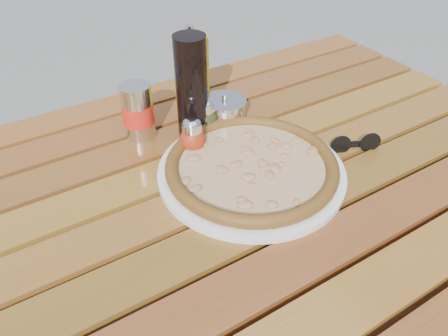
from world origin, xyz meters
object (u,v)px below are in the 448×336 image
table (229,215)px  pizza (252,165)px  dark_bottle (192,88)px  sunglasses (355,144)px  pepper_shaker (192,137)px  parmesan_tin (225,111)px  soda_can (138,112)px  olive_oil_cruet (192,76)px  plate (251,172)px  oregano_shaker (205,117)px

table → pizza: (0.05, 0.01, 0.10)m
dark_bottle → sunglasses: size_ratio=2.02×
pepper_shaker → parmesan_tin: bearing=28.5°
pepper_shaker → sunglasses: (0.29, -0.17, -0.02)m
dark_bottle → soda_can: bearing=152.2°
pizza → parmesan_tin: 0.19m
dark_bottle → pizza: bearing=-82.5°
table → sunglasses: 0.30m
olive_oil_cruet → parmesan_tin: olive_oil_cruet is taller
pepper_shaker → soda_can: (-0.07, 0.12, 0.02)m
table → plate: 0.10m
soda_can → sunglasses: 0.46m
oregano_shaker → sunglasses: (0.23, -0.22, -0.02)m
oregano_shaker → parmesan_tin: (0.06, 0.01, -0.01)m
pizza → olive_oil_cruet: (0.01, 0.26, 0.07)m
table → soda_can: bearing=106.4°
dark_bottle → sunglasses: dark_bottle is taller
table → pepper_shaker: pepper_shaker is taller
pepper_shaker → olive_oil_cruet: (0.07, 0.13, 0.06)m
parmesan_tin → sunglasses: parmesan_tin is taller
table → oregano_shaker: 0.22m
dark_bottle → olive_oil_cruet: dark_bottle is taller
plate → soda_can: bearing=117.8°
pepper_shaker → table: bearing=-86.9°
pizza → oregano_shaker: bearing=90.2°
plate → soda_can: soda_can is taller
table → plate: bearing=7.6°
table → pepper_shaker: bearing=93.1°
pizza → dark_bottle: dark_bottle is taller
parmesan_tin → sunglasses: 0.29m
dark_bottle → parmesan_tin: bearing=-0.7°
pepper_shaker → olive_oil_cruet: olive_oil_cruet is taller
table → dark_bottle: dark_bottle is taller
soda_can → sunglasses: (0.35, -0.29, -0.04)m
pepper_shaker → oregano_shaker: size_ratio=1.00×
dark_bottle → parmesan_tin: size_ratio=2.10×
plate → dark_bottle: dark_bottle is taller
dark_bottle → table: bearing=-98.7°
olive_oil_cruet → dark_bottle: bearing=-118.2°
plate → parmesan_tin: 0.19m
plate → sunglasses: bearing=-11.5°
oregano_shaker → olive_oil_cruet: olive_oil_cruet is taller
pepper_shaker → parmesan_tin: 0.13m
pepper_shaker → oregano_shaker: 0.08m
plate → sunglasses: sunglasses is taller
pepper_shaker → dark_bottle: (0.04, 0.06, 0.07)m
pizza → oregano_shaker: oregano_shaker is taller
dark_bottle → parmesan_tin: 0.11m
pepper_shaker → soda_can: bearing=119.1°
pepper_shaker → soda_can: 0.14m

